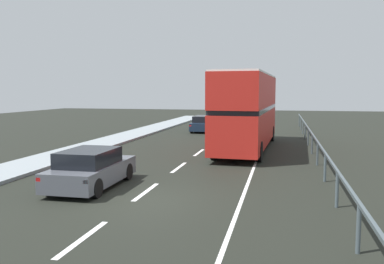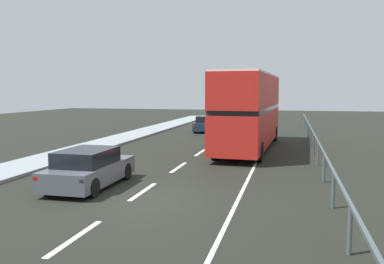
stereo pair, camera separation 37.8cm
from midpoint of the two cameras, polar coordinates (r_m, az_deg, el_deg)
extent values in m
cube|color=black|center=(13.44, -8.40, -9.31)|extent=(74.07, 120.00, 0.10)
cube|color=silver|center=(10.20, -16.09, -14.12)|extent=(0.16, 2.47, 0.01)
cube|color=silver|center=(14.16, -7.22, -8.28)|extent=(0.16, 2.47, 0.01)
cube|color=silver|center=(18.38, -2.44, -4.97)|extent=(0.16, 2.47, 0.01)
cube|color=silver|center=(22.72, 0.51, -2.88)|extent=(0.16, 2.47, 0.01)
cube|color=silver|center=(27.12, 2.50, -1.46)|extent=(0.16, 2.47, 0.01)
cube|color=silver|center=(31.56, 3.93, -0.44)|extent=(0.16, 2.47, 0.01)
cube|color=silver|center=(36.02, 5.01, 0.33)|extent=(0.16, 2.47, 0.01)
cube|color=silver|center=(40.49, 5.84, 0.93)|extent=(0.16, 2.47, 0.01)
cube|color=silver|center=(21.43, 8.69, -3.48)|extent=(0.12, 46.00, 0.01)
cube|color=#434F54|center=(21.29, 16.32, -0.80)|extent=(0.08, 42.00, 0.08)
cylinder|color=#434F54|center=(9.43, 21.19, -12.54)|extent=(0.10, 0.10, 1.07)
cylinder|color=#434F54|center=(12.77, 18.83, -7.65)|extent=(0.10, 0.10, 1.07)
cylinder|color=#434F54|center=(16.18, 17.48, -4.79)|extent=(0.10, 0.10, 1.07)
cylinder|color=#434F54|center=(19.62, 16.61, -2.94)|extent=(0.10, 0.10, 1.07)
cylinder|color=#434F54|center=(23.08, 16.00, -1.63)|extent=(0.10, 0.10, 1.07)
cylinder|color=#434F54|center=(26.55, 15.55, -0.67)|extent=(0.10, 0.10, 1.07)
cylinder|color=#434F54|center=(30.03, 15.21, 0.07)|extent=(0.10, 0.10, 1.07)
cylinder|color=#434F54|center=(33.51, 14.93, 0.66)|extent=(0.10, 0.10, 1.07)
cylinder|color=#434F54|center=(37.00, 14.71, 1.13)|extent=(0.10, 0.10, 1.07)
cylinder|color=#434F54|center=(40.48, 14.53, 1.53)|extent=(0.10, 0.10, 1.07)
cube|color=#B21F18|center=(24.09, 7.33, 0.72)|extent=(2.95, 11.58, 1.94)
cube|color=black|center=(24.02, 7.37, 3.32)|extent=(2.95, 11.13, 0.24)
cube|color=#B21F18|center=(23.99, 7.40, 5.72)|extent=(2.95, 11.58, 1.78)
cube|color=silver|center=(24.01, 7.43, 7.96)|extent=(2.89, 11.35, 0.10)
cube|color=black|center=(29.74, 8.84, 1.85)|extent=(2.18, 0.14, 1.36)
cube|color=yellow|center=(29.68, 8.91, 6.57)|extent=(1.46, 0.11, 0.28)
cylinder|color=black|center=(28.60, 6.29, -0.11)|extent=(0.33, 1.01, 1.00)
cylinder|color=black|center=(28.35, 10.74, -0.23)|extent=(0.33, 1.01, 1.00)
cylinder|color=black|center=(20.32, 2.59, -2.51)|extent=(0.33, 1.01, 1.00)
cylinder|color=black|center=(19.97, 8.84, -2.72)|extent=(0.33, 1.01, 1.00)
cube|color=#4D5058|center=(15.11, -14.54, -5.55)|extent=(1.82, 4.16, 0.66)
cube|color=black|center=(14.83, -14.96, -3.43)|extent=(1.60, 2.29, 0.54)
cube|color=red|center=(13.75, -21.42, -6.20)|extent=(0.16, 0.06, 0.12)
cube|color=red|center=(12.94, -15.47, -6.74)|extent=(0.16, 0.06, 0.12)
cylinder|color=black|center=(16.72, -14.91, -5.14)|extent=(0.20, 0.64, 0.64)
cylinder|color=black|center=(16.05, -9.67, -5.48)|extent=(0.20, 0.64, 0.64)
cylinder|color=black|center=(14.38, -19.95, -7.08)|extent=(0.20, 0.64, 0.64)
cylinder|color=black|center=(13.59, -14.03, -7.64)|extent=(0.20, 0.64, 0.64)
cube|color=#17263A|center=(34.39, 1.40, 0.92)|extent=(1.88, 4.37, 0.64)
cube|color=black|center=(34.13, 1.35, 1.85)|extent=(1.62, 2.42, 0.51)
cube|color=red|center=(32.43, -0.59, 0.90)|extent=(0.16, 0.06, 0.12)
cube|color=red|center=(32.15, 2.15, 0.86)|extent=(0.16, 0.06, 0.12)
cylinder|color=black|center=(35.98, 0.53, 0.85)|extent=(0.22, 0.65, 0.64)
cylinder|color=black|center=(35.72, 3.07, 0.81)|extent=(0.22, 0.65, 0.64)
cylinder|color=black|center=(33.12, -0.39, 0.42)|extent=(0.22, 0.65, 0.64)
cylinder|color=black|center=(32.84, 2.36, 0.37)|extent=(0.22, 0.65, 0.64)
camera|label=1|loc=(0.19, -90.57, -0.06)|focal=38.12mm
camera|label=2|loc=(0.19, 89.43, 0.06)|focal=38.12mm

